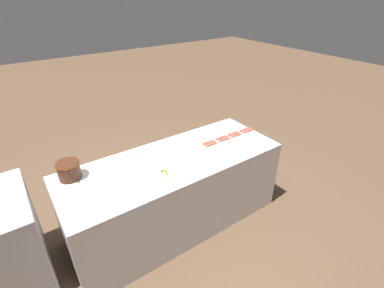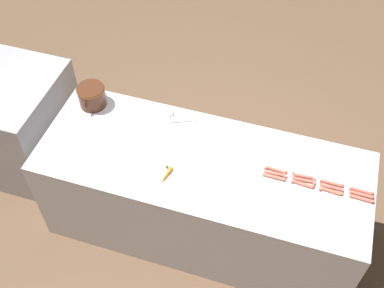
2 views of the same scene
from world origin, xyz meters
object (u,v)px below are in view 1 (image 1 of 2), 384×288
at_px(hot_dog_4, 246,130).
at_px(hot_dog_8, 244,129).
at_px(hot_dog_3, 211,144).
at_px(hot_dog_5, 235,134).
at_px(hot_dog_0, 248,131).
at_px(hot_dog_6, 223,138).
at_px(carrot, 167,174).
at_px(bean_pot, 69,169).
at_px(hot_dog_7, 210,143).
at_px(serving_spoon, 131,154).
at_px(hot_dog_11, 208,142).
at_px(hot_dog_10, 221,137).
at_px(hot_dog_1, 236,135).
at_px(hot_dog_2, 224,140).
at_px(hot_dog_9, 232,133).

distance_m(hot_dog_4, hot_dog_8, 0.03).
bearing_deg(hot_dog_8, hot_dog_3, 96.36).
bearing_deg(hot_dog_5, hot_dog_0, -99.64).
height_order(hot_dog_4, hot_dog_8, same).
relative_size(hot_dog_3, hot_dog_6, 1.00).
xyz_separation_m(hot_dog_0, carrot, (-0.22, 1.30, 0.00)).
relative_size(hot_dog_4, bean_pot, 0.62).
bearing_deg(hot_dog_7, hot_dog_0, -93.23).
bearing_deg(hot_dog_0, serving_spoon, 76.30).
bearing_deg(hot_dog_6, hot_dog_0, -95.37).
relative_size(hot_dog_4, carrot, 0.92).
xyz_separation_m(hot_dog_0, hot_dog_11, (0.07, 0.59, 0.00)).
relative_size(hot_dog_4, hot_dog_10, 1.00).
xyz_separation_m(hot_dog_0, hot_dog_4, (0.04, 0.00, 0.00)).
distance_m(hot_dog_8, carrot, 1.32).
bearing_deg(hot_dog_6, hot_dog_11, 81.58).
xyz_separation_m(hot_dog_3, hot_dog_8, (0.06, -0.58, 0.00)).
height_order(hot_dog_1, bean_pot, bean_pot).
bearing_deg(bean_pot, hot_dog_6, -98.24).
height_order(hot_dog_11, bean_pot, bean_pot).
xyz_separation_m(hot_dog_0, hot_dog_10, (0.07, 0.39, 0.00)).
xyz_separation_m(hot_dog_1, serving_spoon, (0.35, 1.23, -0.00)).
xyz_separation_m(hot_dog_2, hot_dog_5, (0.03, -0.19, 0.00)).
xyz_separation_m(hot_dog_7, serving_spoon, (0.32, 0.84, -0.00)).
bearing_deg(hot_dog_9, hot_dog_7, 95.45).
xyz_separation_m(hot_dog_0, serving_spoon, (0.35, 1.43, -0.00)).
bearing_deg(bean_pot, hot_dog_8, -95.97).
height_order(hot_dog_10, carrot, carrot).
bearing_deg(hot_dog_4, hot_dog_2, 94.86).
relative_size(hot_dog_0, hot_dog_6, 1.00).
bearing_deg(hot_dog_2, hot_dog_1, -91.07).
bearing_deg(hot_dog_4, hot_dog_3, 93.46).
distance_m(hot_dog_6, hot_dog_8, 0.38).
bearing_deg(hot_dog_10, hot_dog_0, -99.95).
height_order(hot_dog_3, hot_dog_11, same).
bearing_deg(hot_dog_2, hot_dog_10, 3.01).
distance_m(hot_dog_2, serving_spoon, 1.09).
height_order(hot_dog_11, carrot, carrot).
bearing_deg(hot_dog_1, hot_dog_7, 84.89).
bearing_deg(hot_dog_6, hot_dog_10, 11.78).
bearing_deg(hot_dog_7, carrot, 109.07).
bearing_deg(hot_dog_5, hot_dog_11, 85.26).
bearing_deg(hot_dog_1, hot_dog_11, 80.12).
distance_m(hot_dog_6, bean_pot, 1.71).
height_order(hot_dog_0, hot_dog_7, same).
relative_size(hot_dog_1, serving_spoon, 0.64).
bearing_deg(hot_dog_11, hot_dog_2, -107.91).
bearing_deg(hot_dog_2, hot_dog_8, -80.75).
height_order(hot_dog_3, hot_dog_10, same).
bearing_deg(hot_dog_7, hot_dog_1, -95.11).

